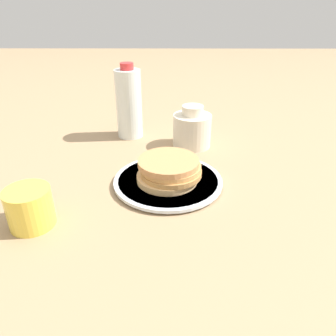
{
  "coord_description": "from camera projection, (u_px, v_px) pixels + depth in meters",
  "views": [
    {
      "loc": [
        0.01,
        0.64,
        0.37
      ],
      "look_at": [
        0.01,
        0.01,
        0.04
      ],
      "focal_mm": 35.0,
      "sensor_mm": 36.0,
      "label": 1
    }
  ],
  "objects": [
    {
      "name": "ground_plane",
      "position": [
        174.0,
        181.0,
        0.74
      ],
      "size": [
        4.0,
        4.0,
        0.0
      ],
      "primitive_type": "plane",
      "color": "#9E7F5B"
    },
    {
      "name": "plate",
      "position": [
        168.0,
        181.0,
        0.72
      ],
      "size": [
        0.24,
        0.24,
        0.01
      ],
      "color": "silver",
      "rests_on": "ground_plane"
    },
    {
      "name": "pancake_stack",
      "position": [
        169.0,
        170.0,
        0.71
      ],
      "size": [
        0.14,
        0.14,
        0.05
      ],
      "color": "#E5B779",
      "rests_on": "plate"
    },
    {
      "name": "juice_glass",
      "position": [
        30.0,
        208.0,
        0.58
      ],
      "size": [
        0.08,
        0.08,
        0.07
      ],
      "color": "yellow",
      "rests_on": "ground_plane"
    },
    {
      "name": "cream_jug",
      "position": [
        192.0,
        129.0,
        0.89
      ],
      "size": [
        0.1,
        0.1,
        0.11
      ],
      "color": "beige",
      "rests_on": "ground_plane"
    },
    {
      "name": "water_bottle_near",
      "position": [
        129.0,
        103.0,
        0.93
      ],
      "size": [
        0.07,
        0.07,
        0.21
      ],
      "color": "silver",
      "rests_on": "ground_plane"
    }
  ]
}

